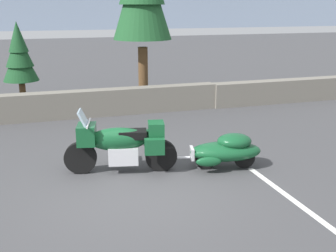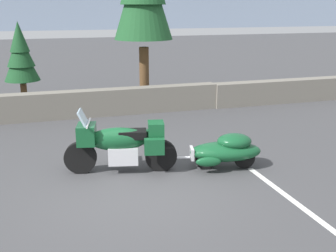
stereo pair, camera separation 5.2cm
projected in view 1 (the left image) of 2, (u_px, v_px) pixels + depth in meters
name	position (u px, v px, depth m)	size (l,w,h in m)	color
ground_plane	(138.00, 189.00, 7.84)	(80.00, 80.00, 0.00)	#424244
stone_guard_wall	(70.00, 104.00, 12.73)	(24.00, 0.60, 0.93)	slate
touring_motorcycle	(120.00, 143.00, 8.51)	(2.29, 1.04, 1.33)	black
car_shaped_trailer	(226.00, 150.00, 8.75)	(2.23, 1.02, 0.76)	black
pine_tree_secondary	(19.00, 55.00, 13.62)	(1.15, 1.15, 2.86)	brown
parking_stripe_marker	(301.00, 205.00, 7.20)	(0.12, 3.60, 0.01)	silver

